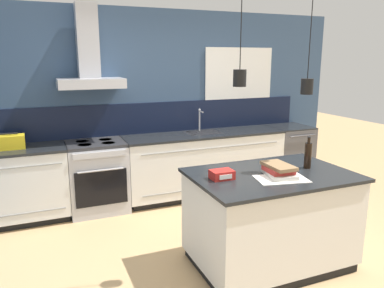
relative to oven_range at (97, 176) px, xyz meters
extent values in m
plane|color=tan|center=(0.97, -1.69, -0.46)|extent=(16.00, 16.00, 0.00)
cube|color=#354C6B|center=(0.97, 0.34, 0.84)|extent=(5.60, 0.06, 2.60)
cube|color=black|center=(0.97, 0.30, 0.67)|extent=(4.42, 0.02, 0.43)
cube|color=white|center=(2.22, 0.30, 1.16)|extent=(1.12, 0.01, 0.96)
cube|color=black|center=(2.22, 0.31, 1.16)|extent=(1.04, 0.01, 0.88)
cube|color=#B5B5BA|center=(0.00, 0.08, 1.18)|extent=(0.80, 0.46, 0.12)
cube|color=#B5B5BA|center=(0.00, 0.17, 1.69)|extent=(0.26, 0.20, 0.90)
cylinder|color=black|center=(0.93, -1.98, 1.77)|extent=(0.01, 0.01, 0.75)
cylinder|color=black|center=(0.93, -1.98, 1.33)|extent=(0.11, 0.11, 0.14)
sphere|color=#F9D18C|center=(0.93, -1.98, 1.33)|extent=(0.06, 0.06, 0.06)
cylinder|color=black|center=(1.61, -1.99, 1.73)|extent=(0.01, 0.01, 0.84)
cylinder|color=black|center=(1.61, -1.99, 1.24)|extent=(0.11, 0.11, 0.14)
sphere|color=#F9D18C|center=(1.61, -1.99, 1.24)|extent=(0.06, 0.06, 0.06)
cube|color=black|center=(-0.88, 0.03, -0.41)|extent=(0.99, 0.56, 0.09)
cube|color=silver|center=(-0.88, 0.00, 0.03)|extent=(1.02, 0.62, 0.79)
cube|color=gray|center=(-0.88, -0.31, 0.30)|extent=(0.90, 0.01, 0.01)
cube|color=gray|center=(-0.88, -0.31, -0.25)|extent=(0.90, 0.01, 0.01)
cube|color=black|center=(-0.88, 0.00, 0.44)|extent=(1.05, 0.64, 0.03)
cube|color=black|center=(1.52, 0.03, -0.41)|extent=(2.23, 0.56, 0.09)
cube|color=silver|center=(1.52, 0.00, 0.03)|extent=(2.30, 0.62, 0.79)
cube|color=gray|center=(1.52, -0.31, 0.30)|extent=(2.02, 0.01, 0.01)
cube|color=gray|center=(1.52, -0.31, -0.25)|extent=(2.02, 0.01, 0.01)
cube|color=black|center=(1.52, 0.00, 0.44)|extent=(2.32, 0.64, 0.03)
cube|color=#262628|center=(1.52, 0.05, 0.45)|extent=(0.48, 0.34, 0.01)
cylinder|color=#B5B5BA|center=(1.52, 0.18, 0.61)|extent=(0.02, 0.02, 0.31)
sphere|color=#B5B5BA|center=(1.52, 0.18, 0.76)|extent=(0.03, 0.03, 0.03)
cylinder|color=#B5B5BA|center=(1.52, 0.12, 0.74)|extent=(0.02, 0.12, 0.02)
cube|color=#B5B5BA|center=(0.00, 0.00, -0.02)|extent=(0.73, 0.62, 0.87)
cube|color=black|center=(0.00, -0.31, -0.06)|extent=(0.62, 0.02, 0.44)
cylinder|color=#B5B5BA|center=(0.00, -0.34, 0.17)|extent=(0.54, 0.02, 0.02)
cube|color=#B5B5BA|center=(0.00, -0.32, 0.36)|extent=(0.62, 0.02, 0.07)
cube|color=#2D2D30|center=(0.00, 0.00, 0.43)|extent=(0.73, 0.60, 0.04)
cylinder|color=black|center=(-0.15, 0.11, 0.45)|extent=(0.17, 0.17, 0.00)
cylinder|color=black|center=(0.15, 0.11, 0.45)|extent=(0.17, 0.17, 0.00)
cylinder|color=black|center=(-0.15, -0.10, 0.45)|extent=(0.17, 0.17, 0.00)
cylinder|color=black|center=(0.15, -0.10, 0.45)|extent=(0.17, 0.17, 0.00)
cube|color=#4C4C51|center=(2.97, 0.00, -0.01)|extent=(0.60, 0.62, 0.89)
cube|color=black|center=(2.97, 0.00, 0.44)|extent=(0.60, 0.62, 0.02)
cylinder|color=#4C4C51|center=(2.97, -0.33, 0.36)|extent=(0.45, 0.02, 0.02)
cube|color=black|center=(1.30, -1.97, -0.41)|extent=(1.37, 0.90, 0.09)
cube|color=silver|center=(1.30, -1.97, 0.03)|extent=(1.42, 0.94, 0.79)
cube|color=black|center=(1.30, -1.97, 0.44)|extent=(1.47, 0.99, 0.03)
cylinder|color=black|center=(1.71, -1.95, 0.58)|extent=(0.07, 0.07, 0.25)
cylinder|color=black|center=(1.71, -1.95, 0.73)|extent=(0.03, 0.03, 0.06)
cylinder|color=#262628|center=(1.71, -1.95, 0.76)|extent=(0.03, 0.03, 0.01)
cube|color=silver|center=(1.31, -2.07, 0.48)|extent=(0.31, 0.37, 0.04)
cube|color=#B2332D|center=(1.30, -2.07, 0.52)|extent=(0.23, 0.26, 0.04)
cube|color=olive|center=(1.30, -2.06, 0.55)|extent=(0.20, 0.33, 0.03)
cube|color=red|center=(0.80, -1.93, 0.49)|extent=(0.20, 0.14, 0.08)
cube|color=white|center=(0.80, -2.01, 0.49)|extent=(0.12, 0.01, 0.04)
cube|color=silver|center=(1.28, -2.14, 0.46)|extent=(0.49, 0.37, 0.01)
cube|color=gold|center=(-0.98, 0.00, 0.53)|extent=(0.34, 0.18, 0.16)
cylinder|color=black|center=(-0.98, 0.00, 0.63)|extent=(0.20, 0.02, 0.02)
camera|label=1|loc=(-0.63, -4.72, 1.48)|focal=35.00mm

